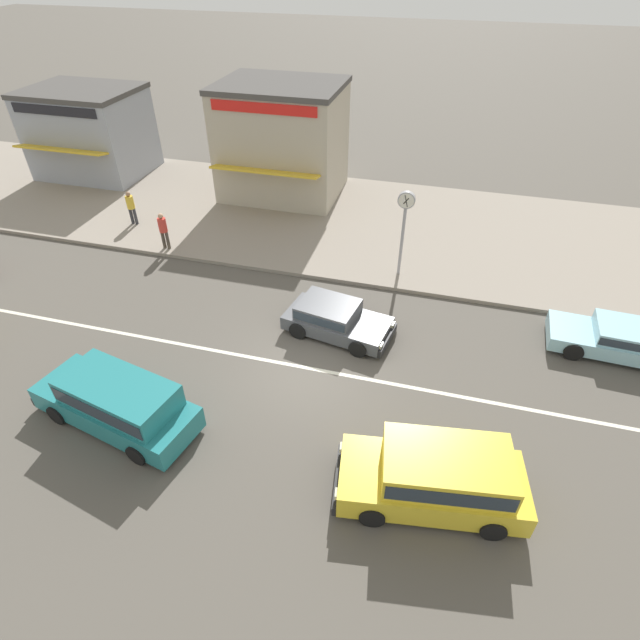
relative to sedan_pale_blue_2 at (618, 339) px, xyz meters
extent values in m
plane|color=#544F47|center=(-9.38, -3.35, -0.53)|extent=(160.00, 160.00, 0.00)
cube|color=silver|center=(-9.38, -3.35, -0.53)|extent=(50.40, 0.14, 0.01)
cube|color=gray|center=(-9.38, 6.57, -0.46)|extent=(68.00, 10.00, 0.15)
cube|color=#93C6D6|center=(-0.04, 0.00, -0.13)|extent=(4.15, 1.88, 0.48)
cube|color=#93C6D6|center=(0.01, 0.00, 0.32)|extent=(1.60, 1.57, 0.42)
cube|color=#28333D|center=(0.01, 0.00, 0.32)|extent=(1.55, 1.60, 0.27)
cylinder|color=black|center=(-1.26, 0.86, -0.23)|extent=(0.61, 0.25, 0.60)
cylinder|color=black|center=(-1.34, -0.72, -0.23)|extent=(0.61, 0.25, 0.60)
cube|color=#47494F|center=(-8.89, -1.40, -0.13)|extent=(3.71, 2.24, 0.48)
cube|color=#47494F|center=(-9.23, -1.33, 0.34)|extent=(2.14, 1.80, 0.46)
cube|color=#28333D|center=(-9.23, -1.33, 0.34)|extent=(2.07, 1.82, 0.29)
cube|color=black|center=(-7.13, -1.71, -0.23)|extent=(0.40, 1.62, 0.28)
cube|color=white|center=(-7.06, -1.13, -0.02)|extent=(0.12, 0.25, 0.14)
cube|color=white|center=(-7.27, -2.28, -0.02)|extent=(0.12, 0.25, 0.14)
cylinder|color=black|center=(-7.69, -0.81, -0.23)|extent=(0.63, 0.32, 0.60)
cylinder|color=black|center=(-7.97, -2.36, -0.23)|extent=(0.63, 0.32, 0.60)
cylinder|color=black|center=(-9.81, -0.43, -0.23)|extent=(0.63, 0.32, 0.60)
cylinder|color=black|center=(-10.09, -1.98, -0.23)|extent=(0.63, 0.32, 0.60)
cube|color=teal|center=(-13.84, -6.74, -0.02)|extent=(4.96, 2.65, 0.70)
cube|color=teal|center=(-13.56, -6.80, 0.68)|extent=(3.43, 2.17, 0.70)
cube|color=#28333D|center=(-13.56, -6.80, 0.68)|extent=(3.31, 2.17, 0.45)
cube|color=black|center=(-16.19, -6.23, -0.23)|extent=(0.47, 1.66, 0.28)
cube|color=white|center=(-16.29, -6.82, 0.14)|extent=(0.13, 0.25, 0.14)
cube|color=white|center=(-16.04, -5.65, 0.14)|extent=(0.13, 0.25, 0.14)
cylinder|color=black|center=(-15.44, -7.22, -0.23)|extent=(0.63, 0.34, 0.60)
cylinder|color=black|center=(-15.10, -5.64, -0.23)|extent=(0.63, 0.34, 0.60)
cylinder|color=black|center=(-12.59, -7.83, -0.23)|extent=(0.63, 0.34, 0.60)
cylinder|color=black|center=(-12.25, -6.25, -0.23)|extent=(0.63, 0.34, 0.60)
cube|color=yellow|center=(-5.29, -6.88, -0.02)|extent=(4.56, 2.47, 0.70)
cube|color=yellow|center=(-5.02, -6.84, 0.68)|extent=(3.14, 2.08, 0.70)
cube|color=#28333D|center=(-5.02, -6.84, 0.68)|extent=(3.03, 2.10, 0.45)
cube|color=black|center=(-7.48, -7.20, -0.23)|extent=(0.38, 1.83, 0.28)
cube|color=white|center=(-7.36, -7.84, 0.14)|extent=(0.11, 0.25, 0.14)
cube|color=white|center=(-7.55, -6.55, 0.14)|extent=(0.11, 0.25, 0.14)
cylinder|color=black|center=(-6.49, -7.95, -0.23)|extent=(0.63, 0.30, 0.60)
cylinder|color=black|center=(-6.74, -6.20, -0.23)|extent=(0.63, 0.30, 0.60)
cylinder|color=black|center=(-3.83, -7.57, -0.23)|extent=(0.63, 0.30, 0.60)
cylinder|color=black|center=(-4.08, -5.81, -0.23)|extent=(0.63, 0.30, 0.60)
cylinder|color=#9E9EA3|center=(-7.38, 2.64, 1.01)|extent=(0.12, 0.12, 2.78)
cylinder|color=#9E9EA3|center=(-7.38, 2.64, 2.71)|extent=(0.63, 0.18, 0.63)
cylinder|color=white|center=(-7.38, 2.55, 2.71)|extent=(0.55, 0.02, 0.55)
cylinder|color=white|center=(-7.38, 2.74, 2.71)|extent=(0.55, 0.02, 0.55)
cube|color=black|center=(-7.38, 2.54, 2.71)|extent=(0.19, 0.01, 0.25)
cube|color=black|center=(-7.38, 2.54, 2.71)|extent=(0.14, 0.01, 0.44)
cylinder|color=#333338|center=(-19.81, 3.68, 0.00)|extent=(0.14, 0.14, 0.77)
cylinder|color=#333338|center=(-19.61, 3.68, 0.00)|extent=(0.14, 0.14, 0.77)
cylinder|color=gold|center=(-19.71, 3.68, 0.67)|extent=(0.34, 0.34, 0.58)
sphere|color=#997051|center=(-19.71, 3.68, 1.06)|extent=(0.21, 0.21, 0.21)
cylinder|color=#4C4238|center=(-17.27, 2.03, 0.01)|extent=(0.14, 0.14, 0.79)
cylinder|color=#4C4238|center=(-17.07, 2.03, 0.01)|extent=(0.14, 0.14, 0.79)
cylinder|color=#D63D33|center=(-17.17, 2.03, 0.71)|extent=(0.34, 0.34, 0.59)
sphere|color=tan|center=(-17.17, 2.03, 1.11)|extent=(0.21, 0.21, 0.21)
cube|color=#B2A893|center=(-14.18, 8.93, 2.12)|extent=(5.65, 4.52, 5.00)
cube|color=#474442|center=(-14.18, 8.93, 4.74)|extent=(5.76, 4.61, 0.24)
cube|color=gold|center=(-14.18, 6.32, 1.67)|extent=(5.08, 0.90, 0.28)
cube|color=red|center=(-14.18, 6.65, 4.32)|extent=(4.80, 0.08, 0.44)
cube|color=#999EA8|center=(-24.98, 8.82, 1.68)|extent=(5.50, 4.26, 4.13)
cube|color=#474442|center=(-24.98, 8.82, 3.86)|extent=(5.61, 4.34, 0.24)
cube|color=gold|center=(-24.98, 6.34, 1.67)|extent=(4.95, 0.90, 0.28)
cube|color=black|center=(-24.98, 6.67, 3.44)|extent=(4.67, 0.08, 0.44)
camera|label=1|loc=(-6.03, -14.24, 10.30)|focal=28.00mm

